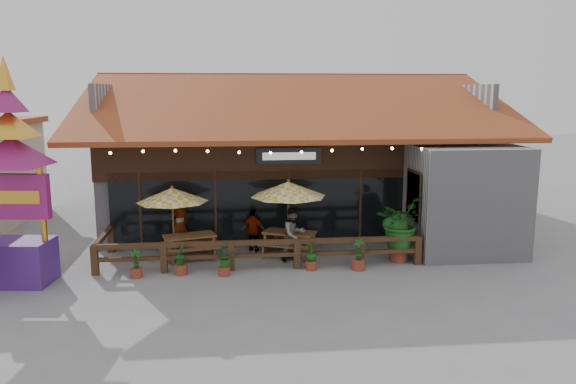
{
  "coord_description": "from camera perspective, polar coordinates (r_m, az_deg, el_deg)",
  "views": [
    {
      "loc": [
        -2.48,
        -16.89,
        5.37
      ],
      "look_at": [
        -0.57,
        1.5,
        2.02
      ],
      "focal_mm": 35.0,
      "sensor_mm": 36.0,
      "label": 1
    }
  ],
  "objects": [
    {
      "name": "picnic_table_left",
      "position": [
        18.47,
        -9.95,
        -5.09
      ],
      "size": [
        1.96,
        1.8,
        0.78
      ],
      "color": "brown",
      "rests_on": "ground"
    },
    {
      "name": "diner_b",
      "position": [
        17.87,
        0.61,
        -4.31
      ],
      "size": [
        1.06,
        0.99,
        1.74
      ],
      "primitive_type": "imported",
      "rotation": [
        0.0,
        0.0,
        0.52
      ],
      "color": "#351C11",
      "rests_on": "ground"
    },
    {
      "name": "planter_b",
      "position": [
        16.96,
        -10.86,
        -6.86
      ],
      "size": [
        0.41,
        0.44,
        0.94
      ],
      "color": "brown",
      "rests_on": "ground"
    },
    {
      "name": "restaurant_building",
      "position": [
        23.87,
        0.7,
        2.65
      ],
      "size": [
        15.5,
        14.73,
        6.09
      ],
      "color": "#A8A7AC",
      "rests_on": "ground"
    },
    {
      "name": "patio_railing",
      "position": [
        17.29,
        -4.99,
        -5.73
      ],
      "size": [
        10.0,
        2.6,
        0.92
      ],
      "color": "#4E321B",
      "rests_on": "ground"
    },
    {
      "name": "diner_a",
      "position": [
        19.13,
        -10.92,
        -3.28
      ],
      "size": [
        0.82,
        0.8,
        1.9
      ],
      "primitive_type": "imported",
      "rotation": [
        0.0,
        0.0,
        3.86
      ],
      "color": "#351C11",
      "rests_on": "ground"
    },
    {
      "name": "umbrella_left",
      "position": [
        18.08,
        -11.68,
        -0.32
      ],
      "size": [
        2.49,
        2.49,
        2.42
      ],
      "color": "brown",
      "rests_on": "ground"
    },
    {
      "name": "diner_c",
      "position": [
        18.96,
        -3.51,
        -3.93
      ],
      "size": [
        0.92,
        0.7,
        1.45
      ],
      "primitive_type": "imported",
      "rotation": [
        0.0,
        0.0,
        2.67
      ],
      "color": "#351C11",
      "rests_on": "ground"
    },
    {
      "name": "umbrella_right",
      "position": [
        17.85,
        0.03,
        0.26
      ],
      "size": [
        2.63,
        2.63,
        2.6
      ],
      "color": "brown",
      "rests_on": "ground"
    },
    {
      "name": "thai_sign_tower",
      "position": [
        17.0,
        -26.26,
        3.17
      ],
      "size": [
        2.79,
        2.79,
        6.77
      ],
      "color": "#4B227C",
      "rests_on": "ground"
    },
    {
      "name": "planter_d",
      "position": [
        17.1,
        2.39,
        -6.57
      ],
      "size": [
        0.46,
        0.46,
        0.87
      ],
      "color": "brown",
      "rests_on": "ground"
    },
    {
      "name": "planter_c",
      "position": [
        16.65,
        -6.52,
        -6.9
      ],
      "size": [
        0.66,
        0.64,
        0.84
      ],
      "color": "brown",
      "rests_on": "ground"
    },
    {
      "name": "planter_a",
      "position": [
        17.0,
        -15.18,
        -7.22
      ],
      "size": [
        0.36,
        0.35,
        0.87
      ],
      "color": "brown",
      "rests_on": "ground"
    },
    {
      "name": "planter_e",
      "position": [
        17.22,
        7.18,
        -6.54
      ],
      "size": [
        0.41,
        0.42,
        0.98
      ],
      "color": "brown",
      "rests_on": "ground"
    },
    {
      "name": "tropical_plant",
      "position": [
        18.11,
        11.29,
        -3.18
      ],
      "size": [
        2.0,
        2.04,
        2.13
      ],
      "color": "brown",
      "rests_on": "ground"
    },
    {
      "name": "picnic_table_right",
      "position": [
        18.52,
        0.16,
        -4.83
      ],
      "size": [
        2.13,
        2.01,
        0.81
      ],
      "color": "brown",
      "rests_on": "ground"
    },
    {
      "name": "ground",
      "position": [
        17.89,
        2.32,
        -7.2
      ],
      "size": [
        100.0,
        100.0,
        0.0
      ],
      "primitive_type": "plane",
      "color": "gray",
      "rests_on": "ground"
    }
  ]
}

